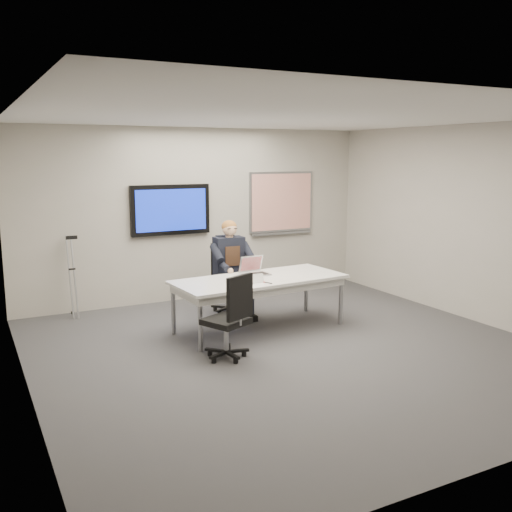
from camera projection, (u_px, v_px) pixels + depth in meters
name	position (u px, v px, depth m)	size (l,w,h in m)	color
floor	(292.00, 350.00, 6.99)	(6.00, 6.00, 0.02)	#3D3D40
ceiling	(295.00, 116.00, 6.50)	(6.00, 6.00, 0.02)	silver
wall_back	(199.00, 214.00, 9.36)	(6.00, 0.02, 2.80)	#AAA79A
wall_front	(508.00, 290.00, 4.12)	(6.00, 0.02, 2.80)	#AAA79A
wall_left	(21.00, 258.00, 5.38)	(0.02, 6.00, 2.80)	#AAA79A
wall_right	(474.00, 224.00, 8.10)	(0.02, 6.00, 2.80)	#AAA79A
conference_table	(259.00, 284.00, 7.73)	(2.40, 1.14, 0.72)	white
tv_display	(171.00, 210.00, 9.07)	(1.30, 0.09, 0.80)	black
whiteboard	(281.00, 203.00, 10.02)	(1.25, 0.08, 1.10)	gray
office_chair_far	(228.00, 291.00, 8.67)	(0.57, 0.57, 1.04)	black
office_chair_near	(229.00, 333.00, 6.65)	(0.64, 0.64, 1.02)	black
seated_person	(234.00, 278.00, 8.40)	(0.45, 0.77, 1.41)	#1E2233
crutch	(72.00, 275.00, 8.35)	(0.17, 0.37, 1.26)	#A5A7AD
laptop	(254.00, 270.00, 7.92)	(0.37, 0.35, 0.25)	#ACABAE
name_tent	(253.00, 279.00, 7.40)	(0.28, 0.08, 0.11)	white
pen	(267.00, 283.00, 7.39)	(0.01, 0.01, 0.15)	black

